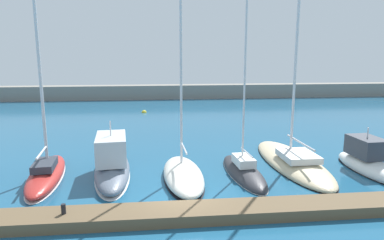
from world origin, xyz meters
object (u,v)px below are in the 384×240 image
Objects in this scene: sailboat_red_second at (46,171)px; mooring_buoy_yellow at (144,113)px; motorboat_slate_third at (112,163)px; sailboat_sand_sixth at (292,160)px; sailboat_ivory_fourth at (183,175)px; dock_bollard at (63,209)px; motorboat_white_seventh at (369,163)px; sailboat_charcoal_fifth at (244,171)px.

sailboat_red_second is 23.24m from mooring_buoy_yellow.
sailboat_sand_sixth is at bearing -91.70° from motorboat_slate_third.
sailboat_sand_sixth reaches higher than sailboat_ivory_fourth.
dock_bollard is at bearing 117.22° from sailboat_sand_sixth.
sailboat_red_second is 2.15× the size of motorboat_white_seventh.
dock_bollard is (-17.32, -5.19, 0.19)m from motorboat_white_seventh.
sailboat_ivory_fourth reaches higher than motorboat_white_seventh.
motorboat_white_seventh is 27.62m from mooring_buoy_yellow.
sailboat_red_second is 0.94× the size of sailboat_charcoal_fifth.
sailboat_ivory_fourth is at bearing 94.65° from sailboat_charcoal_fifth.
sailboat_sand_sixth is at bearing -64.10° from mooring_buoy_yellow.
sailboat_red_second is at bearing 90.07° from motorboat_slate_third.
sailboat_ivory_fourth is 7.80m from sailboat_sand_sixth.
motorboat_white_seventh is at bearing 16.68° from dock_bollard.
sailboat_charcoal_fifth is 8.00m from motorboat_white_seventh.
motorboat_white_seventh is 18.08m from dock_bollard.
motorboat_white_seventh is (11.76, 0.34, 0.22)m from sailboat_ivory_fourth.
sailboat_ivory_fourth is at bearing -113.72° from motorboat_slate_third.
sailboat_ivory_fourth is 0.55× the size of sailboat_sand_sixth.
sailboat_ivory_fourth is 11.76m from motorboat_white_seventh.
sailboat_red_second is 11.80m from sailboat_charcoal_fifth.
mooring_buoy_yellow is at bearing 4.70° from sailboat_ivory_fourth.
dock_bollard is (-9.32, -5.39, 0.49)m from sailboat_charcoal_fifth.
motorboat_slate_third reaches higher than dock_bollard.
sailboat_red_second is 1.27× the size of sailboat_ivory_fourth.
dock_bollard is (-5.56, -4.85, 0.42)m from sailboat_ivory_fourth.
motorboat_slate_third is 0.58× the size of sailboat_charcoal_fifth.
sailboat_sand_sixth is at bearing 28.29° from dock_bollard.
sailboat_sand_sixth is (15.52, 1.15, -0.19)m from sailboat_red_second.
sailboat_ivory_fourth is at bearing 41.10° from dock_bollard.
sailboat_sand_sixth is at bearing -69.90° from sailboat_charcoal_fifth.
motorboat_slate_third is 0.44× the size of sailboat_sand_sixth.
sailboat_charcoal_fifth is 2.30× the size of motorboat_white_seventh.
sailboat_red_second is 1.61× the size of motorboat_slate_third.
sailboat_charcoal_fifth is at bearing -101.60° from motorboat_slate_third.
sailboat_ivory_fourth is 23.89m from mooring_buoy_yellow.
sailboat_sand_sixth reaches higher than sailboat_red_second.
dock_bollard is at bearing -163.02° from sailboat_red_second.
sailboat_red_second is 30.35× the size of dock_bollard.
mooring_buoy_yellow is at bearing 29.26° from motorboat_white_seventh.
sailboat_ivory_fourth is 23.85× the size of dock_bollard.
motorboat_slate_third is at bearing 83.28° from motorboat_white_seventh.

